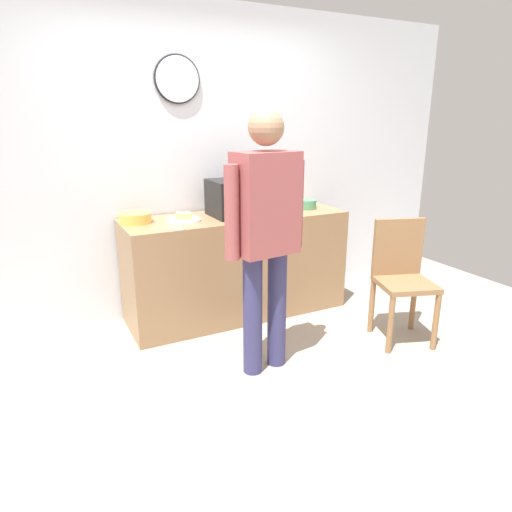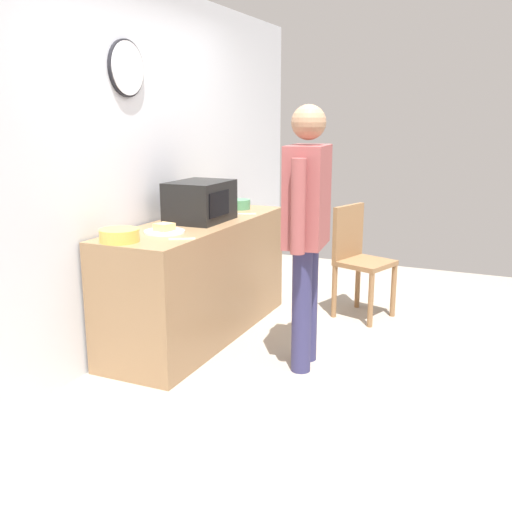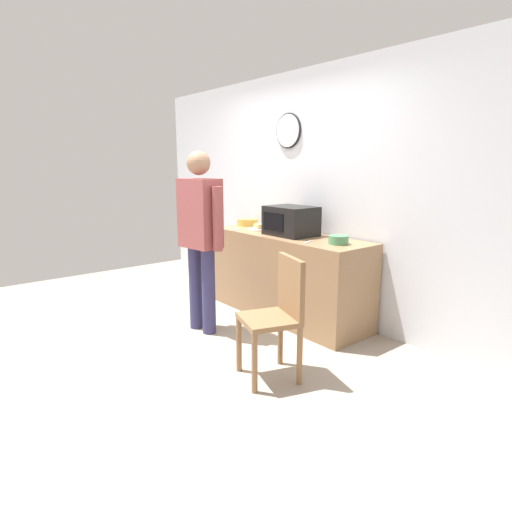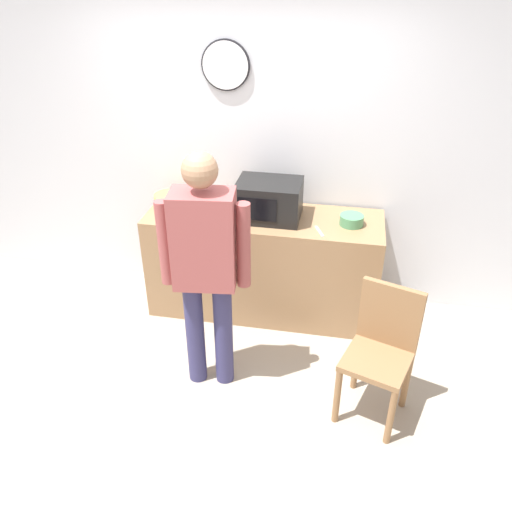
# 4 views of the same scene
# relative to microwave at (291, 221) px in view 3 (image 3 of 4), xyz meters

# --- Properties ---
(ground_plane) EXTENTS (6.00, 6.00, 0.00)m
(ground_plane) POSITION_rel_microwave_xyz_m (-0.25, -1.22, -1.04)
(ground_plane) COLOR #9E9384
(back_wall) EXTENTS (5.40, 0.13, 2.60)m
(back_wall) POSITION_rel_microwave_xyz_m (-0.25, 0.38, 0.26)
(back_wall) COLOR silver
(back_wall) RESTS_ON ground_plane
(kitchen_counter) EXTENTS (1.90, 0.62, 0.89)m
(kitchen_counter) POSITION_rel_microwave_xyz_m (-0.04, 0.00, -0.60)
(kitchen_counter) COLOR #93704C
(kitchen_counter) RESTS_ON ground_plane
(microwave) EXTENTS (0.50, 0.39, 0.30)m
(microwave) POSITION_rel_microwave_xyz_m (0.00, 0.00, 0.00)
(microwave) COLOR black
(microwave) RESTS_ON kitchen_counter
(sandwich_plate) EXTENTS (0.28, 0.28, 0.07)m
(sandwich_plate) POSITION_rel_microwave_xyz_m (-0.50, -0.00, -0.13)
(sandwich_plate) COLOR white
(sandwich_plate) RESTS_ON kitchen_counter
(salad_bowl) EXTENTS (0.25, 0.25, 0.08)m
(salad_bowl) POSITION_rel_microwave_xyz_m (-0.86, 0.10, -0.11)
(salad_bowl) COLOR gold
(salad_bowl) RESTS_ON kitchen_counter
(cereal_bowl) EXTENTS (0.19, 0.19, 0.08)m
(cereal_bowl) POSITION_rel_microwave_xyz_m (0.65, -0.01, -0.11)
(cereal_bowl) COLOR #4C8E60
(cereal_bowl) RESTS_ON kitchen_counter
(fork_utensil) EXTENTS (0.11, 0.15, 0.01)m
(fork_utensil) POSITION_rel_microwave_xyz_m (-0.64, -0.22, -0.15)
(fork_utensil) COLOR silver
(fork_utensil) RESTS_ON kitchen_counter
(spoon_utensil) EXTENTS (0.08, 0.16, 0.01)m
(spoon_utensil) POSITION_rel_microwave_xyz_m (0.42, -0.18, -0.15)
(spoon_utensil) COLOR silver
(spoon_utensil) RESTS_ON kitchen_counter
(person_standing) EXTENTS (0.59, 0.29, 1.74)m
(person_standing) POSITION_rel_microwave_xyz_m (-0.26, -0.93, -0.03)
(person_standing) COLOR navy
(person_standing) RESTS_ON ground_plane
(wooden_chair) EXTENTS (0.51, 0.51, 0.94)m
(wooden_chair) POSITION_rel_microwave_xyz_m (0.91, -0.99, -0.52)
(wooden_chair) COLOR olive
(wooden_chair) RESTS_ON ground_plane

